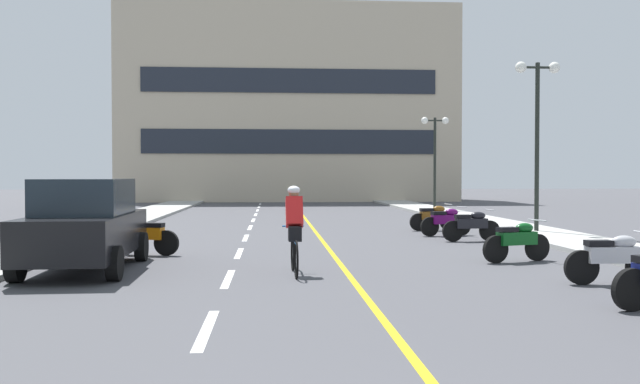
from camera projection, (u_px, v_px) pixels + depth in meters
ground_plane at (307, 230)px, 23.24m from camera, size 140.00×140.00×0.00m
curb_left at (117, 223)px, 25.71m from camera, size 2.40×72.00×0.12m
curb_right at (481, 221)px, 26.74m from camera, size 2.40×72.00×0.12m
lane_dash_1 at (207, 329)px, 8.14m from camera, size 0.14×2.20×0.01m
lane_dash_2 at (228, 279)px, 12.13m from camera, size 0.14×2.20×0.01m
lane_dash_3 at (239, 253)px, 16.12m from camera, size 0.14×2.20×0.01m
lane_dash_4 at (246, 238)px, 20.10m from camera, size 0.14×2.20×0.01m
lane_dash_5 at (250, 228)px, 24.09m from camera, size 0.14×2.20×0.01m
lane_dash_6 at (253, 220)px, 28.08m from camera, size 0.14×2.20×0.01m
lane_dash_7 at (256, 215)px, 32.07m from camera, size 0.14×2.20×0.01m
lane_dash_8 at (257, 210)px, 36.06m from camera, size 0.14×2.20×0.01m
lane_dash_9 at (259, 207)px, 40.05m from camera, size 0.14×2.20×0.01m
lane_dash_10 at (260, 204)px, 44.04m from camera, size 0.14×2.20×0.01m
lane_dash_11 at (261, 202)px, 48.02m from camera, size 0.14×2.20×0.01m
centre_line_yellow at (309, 223)px, 26.25m from camera, size 0.12×66.00×0.01m
office_building at (289, 107)px, 50.68m from camera, size 24.79×7.51×14.34m
street_lamp_mid at (537, 108)px, 21.24m from camera, size 1.46×0.36×5.41m
street_lamp_far at (435, 141)px, 34.73m from camera, size 1.46×0.36×4.83m
parked_car_near at (85, 225)px, 13.15m from camera, size 2.00×4.24×1.82m
motorcycle_3 at (613, 257)px, 11.49m from camera, size 1.70×0.60×0.92m
motorcycle_4 at (517, 240)px, 14.48m from camera, size 1.65×0.75×0.92m
motorcycle_5 at (144, 235)px, 15.73m from camera, size 1.67×0.71×0.92m
motorcycle_6 at (472, 225)px, 19.02m from camera, size 1.70×0.60×0.92m
motorcycle_7 at (446, 221)px, 20.76m from camera, size 1.68×0.64×0.92m
motorcycle_8 at (434, 217)px, 22.79m from camera, size 1.69×0.60×0.92m
cyclist_rider at (294, 228)px, 12.67m from camera, size 0.42×1.77×1.71m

